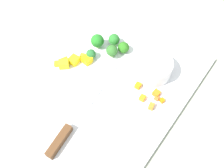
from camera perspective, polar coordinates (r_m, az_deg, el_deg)
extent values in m
plane|color=#989C8A|center=(0.65, 0.00, -1.00)|extent=(4.00, 4.00, 0.00)
cube|color=white|center=(0.65, 0.00, -0.74)|extent=(0.46, 0.34, 0.01)
cylinder|color=white|center=(0.65, 8.92, 3.59)|extent=(0.09, 0.09, 0.05)
cube|color=silver|center=(0.65, -2.05, 0.74)|extent=(0.14, 0.04, 0.00)
cube|color=#56351C|center=(0.58, -11.47, -12.16)|extent=(0.08, 0.03, 0.02)
cube|color=orange|center=(0.63, 9.75, -3.08)|extent=(0.01, 0.01, 0.01)
cube|color=orange|center=(0.61, 8.57, -4.85)|extent=(0.02, 0.01, 0.01)
cube|color=orange|center=(0.62, 6.66, -3.03)|extent=(0.02, 0.01, 0.01)
cube|color=orange|center=(0.64, 5.70, -0.38)|extent=(0.01, 0.01, 0.01)
cube|color=orange|center=(0.63, 10.90, -3.56)|extent=(0.01, 0.01, 0.01)
cube|color=orange|center=(0.63, 9.67, -2.00)|extent=(0.02, 0.02, 0.01)
cube|color=yellow|center=(0.68, -5.49, 5.31)|extent=(0.02, 0.03, 0.02)
cube|color=yellow|center=(0.67, -10.47, 4.32)|extent=(0.03, 0.03, 0.02)
cube|color=yellow|center=(0.68, -10.13, 5.04)|extent=(0.02, 0.02, 0.01)
cube|color=yellow|center=(0.69, -6.44, 6.12)|extent=(0.01, 0.01, 0.01)
cube|color=yellow|center=(0.68, -8.42, 5.05)|extent=(0.03, 0.02, 0.02)
cube|color=yellow|center=(0.68, -11.91, 4.34)|extent=(0.02, 0.02, 0.01)
cylinder|color=#90BE64|center=(0.71, -3.15, 8.55)|extent=(0.01, 0.01, 0.01)
sphere|color=#237623|center=(0.69, -3.21, 9.43)|extent=(0.04, 0.04, 0.04)
cylinder|color=#8ABA69|center=(0.69, -0.01, 6.51)|extent=(0.01, 0.01, 0.02)
sphere|color=#306A28|center=(0.67, -0.01, 7.34)|extent=(0.03, 0.03, 0.03)
cylinder|color=#80BE64|center=(0.70, 2.49, 7.36)|extent=(0.01, 0.01, 0.01)
sphere|color=#2B701C|center=(0.69, 2.53, 7.99)|extent=(0.03, 0.03, 0.03)
cylinder|color=#7FB55E|center=(0.69, -4.56, 5.98)|extent=(0.01, 0.01, 0.01)
sphere|color=#26682E|center=(0.68, -4.62, 6.56)|extent=(0.03, 0.03, 0.03)
cylinder|color=#98B05C|center=(0.71, 0.45, 9.02)|extent=(0.01, 0.01, 0.01)
sphere|color=#29752A|center=(0.70, 0.46, 9.71)|extent=(0.03, 0.03, 0.03)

